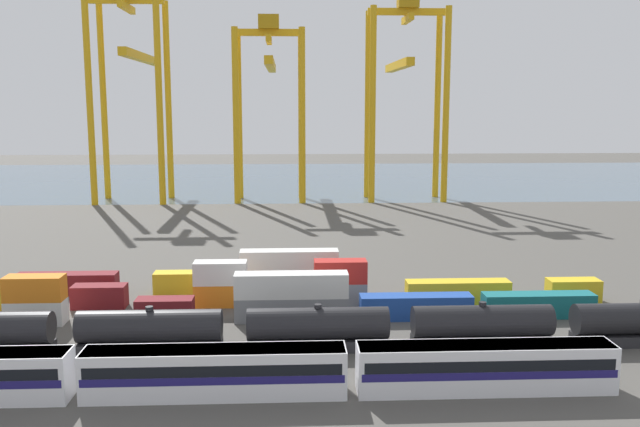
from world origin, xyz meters
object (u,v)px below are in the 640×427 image
Objects in this scene: shipping_container_6 at (416,307)px; shipping_container_16 at (458,292)px; shipping_container_20 at (179,282)px; gantry_crane_central at (270,87)px; passenger_train at (215,370)px; gantry_crane_east at (405,80)px; shipping_container_3 at (165,310)px; gantry_crane_west at (133,73)px; freight_tank_row at (318,328)px; shipping_container_1 at (36,312)px; shipping_container_17 at (573,290)px.

shipping_container_6 is 1.00× the size of shipping_container_16.
shipping_container_20 is 90.19m from gantry_crane_central.
passenger_train is at bearing -76.00° from shipping_container_20.
shipping_container_6 is 101.30m from gantry_crane_east.
gantry_crane_east reaches higher than shipping_container_3.
gantry_crane_west is at bearing 105.34° from shipping_container_20.
shipping_container_20 is at bearing 104.00° from passenger_train.
freight_tank_row is 1.73× the size of gantry_crane_central.
shipping_container_20 is 93.53m from gantry_crane_west.
gantry_crane_east is (55.07, 96.35, 27.60)m from shipping_container_1.
shipping_container_3 is at bearing 150.38° from freight_tank_row.
freight_tank_row reaches higher than shipping_container_1.
gantry_crane_west reaches higher than shipping_container_6.
shipping_container_16 is (46.35, 5.79, 0.00)m from shipping_container_1.
gantry_crane_west is (-50.71, 97.30, 29.10)m from shipping_container_6.
shipping_container_1 is 0.12× the size of gantry_crane_west.
shipping_container_3 and shipping_container_20 have the same top height.
gantry_crane_central is (1.59, 116.49, 25.03)m from passenger_train.
gantry_crane_west reaches higher than freight_tank_row.
shipping_container_3 is at bearing 111.05° from passenger_train.
shipping_container_6 is 2.00× the size of shipping_container_20.
gantry_crane_west is at bearing 96.09° from shipping_container_1.
shipping_container_16 is at bearing -95.50° from gantry_crane_east.
gantry_crane_central is 0.90× the size of gantry_crane_east.
passenger_train is 123.29m from gantry_crane_east.
shipping_container_6 is at bearing 44.16° from passenger_train.
shipping_container_16 and shipping_container_20 have the same top height.
gantry_crane_west is at bearing -179.67° from gantry_crane_central.
shipping_container_3 is 0.50× the size of shipping_container_6.
gantry_crane_east is at bearing -0.83° from gantry_crane_west.
passenger_train is 119.16m from gantry_crane_central.
passenger_train is 10.59× the size of shipping_container_3.
gantry_crane_east reaches higher than shipping_container_20.
freight_tank_row is 18.29m from shipping_container_3.
shipping_container_17 and shipping_container_20 have the same top height.
shipping_container_16 is 111.53m from gantry_crane_west.
gantry_crane_west reaches higher than shipping_container_16.
gantry_crane_east is (-5.05, 90.56, 27.60)m from shipping_container_17.
shipping_container_6 and shipping_container_17 have the same top height.
shipping_container_3 is 11.58m from shipping_container_20.
passenger_train is at bearing -130.66° from freight_tank_row.
gantry_crane_west is (-39.70, 106.33, 28.30)m from freight_tank_row.
shipping_container_3 is 1.00× the size of shipping_container_20.
shipping_container_20 is 98.52m from gantry_crane_east.
freight_tank_row is at bearing -140.63° from shipping_container_6.
gantry_crane_east is (41.93, 84.78, 27.60)m from shipping_container_20.
freight_tank_row is 111.74m from gantry_crane_east.
gantry_crane_west is (-31.13, 116.30, 28.26)m from passenger_train.
gantry_crane_east is (14.73, 96.35, 27.60)m from shipping_container_6.
gantry_crane_central is (8.90, 97.48, 25.87)m from shipping_container_3.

